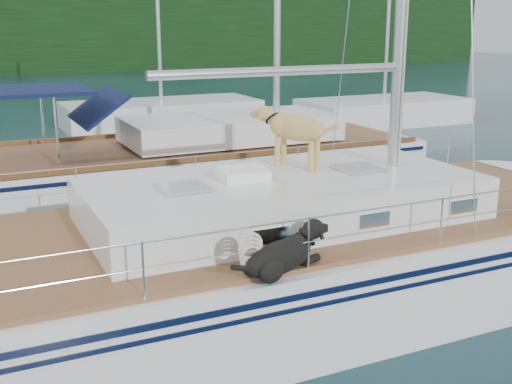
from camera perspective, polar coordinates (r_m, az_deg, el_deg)
ground at (r=8.82m, az=-2.43°, el=-10.76°), size 120.00×120.00×0.00m
main_sailboat at (r=8.58m, az=-1.88°, el=-6.59°), size 12.00×4.03×14.01m
neighbor_sailboat at (r=14.65m, az=-6.22°, el=2.21°), size 11.00×3.50×13.30m
bg_boat_center at (r=24.62m, az=-8.38°, el=6.86°), size 7.20×3.00×11.65m
bg_boat_east at (r=25.53m, az=11.27°, el=7.03°), size 6.40×3.00×11.65m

